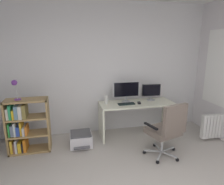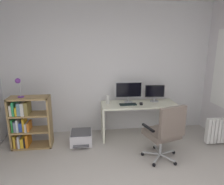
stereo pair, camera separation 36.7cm
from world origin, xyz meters
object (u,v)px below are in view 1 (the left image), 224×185
(desk, at_px, (136,111))
(keyboard, at_px, (126,104))
(radiator, at_px, (217,126))
(computer_mouse, at_px, (139,103))
(bookshelf, at_px, (24,126))
(printer, at_px, (81,139))
(monitor_main, at_px, (126,90))
(monitor_secondary, at_px, (151,91))
(office_chair, at_px, (167,128))
(desktop_speaker, at_px, (106,100))
(desk_lamp, at_px, (15,86))

(desk, distance_m, keyboard, 0.32)
(keyboard, height_order, radiator, keyboard)
(computer_mouse, distance_m, bookshelf, 2.25)
(desk, distance_m, bookshelf, 2.22)
(printer, bearing_deg, monitor_main, 17.43)
(bookshelf, bearing_deg, keyboard, 4.11)
(monitor_main, bearing_deg, monitor_secondary, 0.01)
(keyboard, bearing_deg, bookshelf, -177.63)
(computer_mouse, distance_m, printer, 1.38)
(monitor_secondary, relative_size, bookshelf, 0.41)
(radiator, bearing_deg, desk, 159.11)
(office_chair, distance_m, radiator, 1.42)
(desktop_speaker, height_order, radiator, desktop_speaker)
(computer_mouse, bearing_deg, printer, -162.84)
(office_chair, height_order, printer, office_chair)
(bookshelf, distance_m, printer, 1.07)
(office_chair, xyz_separation_m, radiator, (1.34, 0.39, -0.25))
(desk, height_order, monitor_secondary, monitor_secondary)
(monitor_main, relative_size, radiator, 0.81)
(monitor_main, xyz_separation_m, computer_mouse, (0.23, -0.19, -0.24))
(monitor_secondary, height_order, keyboard, monitor_secondary)
(keyboard, xyz_separation_m, printer, (-0.96, -0.14, -0.61))
(radiator, bearing_deg, desktop_speaker, 163.41)
(bookshelf, bearing_deg, desk_lamp, 179.23)
(monitor_main, distance_m, radiator, 1.99)
(monitor_main, relative_size, desktop_speaker, 3.35)
(desk, height_order, desktop_speaker, desktop_speaker)
(desktop_speaker, bearing_deg, bookshelf, -170.16)
(computer_mouse, distance_m, desk_lamp, 2.35)
(monitor_secondary, xyz_separation_m, bookshelf, (-2.57, -0.32, -0.44))
(keyboard, distance_m, desk_lamp, 2.09)
(keyboard, distance_m, computer_mouse, 0.27)
(keyboard, xyz_separation_m, desk_lamp, (-2.03, -0.14, 0.50))
(computer_mouse, height_order, desktop_speaker, desktop_speaker)
(desktop_speaker, relative_size, bookshelf, 0.17)
(keyboard, distance_m, printer, 1.14)
(desk, height_order, office_chair, office_chair)
(monitor_main, bearing_deg, bookshelf, -170.97)
(keyboard, height_order, printer, keyboard)
(keyboard, xyz_separation_m, computer_mouse, (0.27, -0.01, 0.01))
(monitor_secondary, xyz_separation_m, office_chair, (-0.17, -1.09, -0.38))
(printer, relative_size, radiator, 0.72)
(desk, relative_size, monitor_secondary, 3.82)
(printer, xyz_separation_m, radiator, (2.74, -0.38, 0.18))
(keyboard, xyz_separation_m, bookshelf, (-1.96, -0.14, -0.24))
(monitor_main, distance_m, computer_mouse, 0.38)
(office_chair, bearing_deg, keyboard, 115.89)
(desk, height_order, monitor_main, monitor_main)
(desk_lamp, bearing_deg, office_chair, -17.33)
(keyboard, distance_m, office_chair, 1.03)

